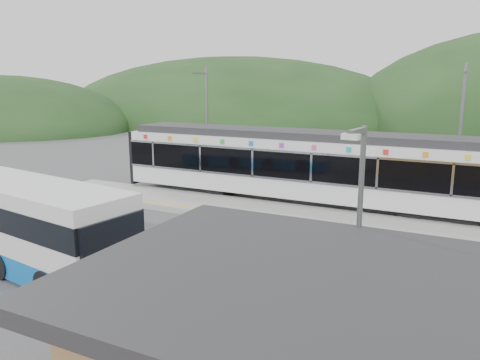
% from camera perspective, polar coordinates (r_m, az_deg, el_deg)
% --- Properties ---
extents(ground, '(120.00, 120.00, 0.00)m').
position_cam_1_polar(ground, '(18.76, 1.27, -7.21)').
color(ground, '#4C4C4F').
rests_on(ground, ground).
extents(hills, '(146.00, 149.00, 26.00)m').
position_cam_1_polar(hills, '(22.24, 22.03, -5.02)').
color(hills, '#1E3D19').
rests_on(hills, ground).
extents(platform, '(26.00, 3.20, 0.30)m').
position_cam_1_polar(platform, '(21.60, 5.02, -4.23)').
color(platform, '#9E9E99').
rests_on(platform, ground).
extents(yellow_line, '(26.00, 0.10, 0.01)m').
position_cam_1_polar(yellow_line, '(20.40, 3.68, -4.73)').
color(yellow_line, yellow).
rests_on(yellow_line, platform).
extents(train, '(20.44, 3.01, 3.74)m').
position_cam_1_polar(train, '(23.49, 8.66, 1.79)').
color(train, black).
rests_on(train, ground).
extents(catenary_mast_west, '(0.18, 1.80, 7.00)m').
position_cam_1_polar(catenary_mast_west, '(28.68, -4.09, 6.91)').
color(catenary_mast_west, slate).
rests_on(catenary_mast_west, ground).
extents(catenary_mast_east, '(0.18, 1.80, 7.00)m').
position_cam_1_polar(catenary_mast_east, '(24.73, 25.22, 5.01)').
color(catenary_mast_east, slate).
rests_on(catenary_mast_east, ground).
extents(bus, '(10.88, 3.98, 2.90)m').
position_cam_1_polar(bus, '(18.11, -26.15, -4.54)').
color(bus, blue).
rests_on(bus, ground).
extents(lamp_post, '(0.37, 0.96, 5.23)m').
position_cam_1_polar(lamp_post, '(10.62, 14.21, -4.91)').
color(lamp_post, slate).
rests_on(lamp_post, ground).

